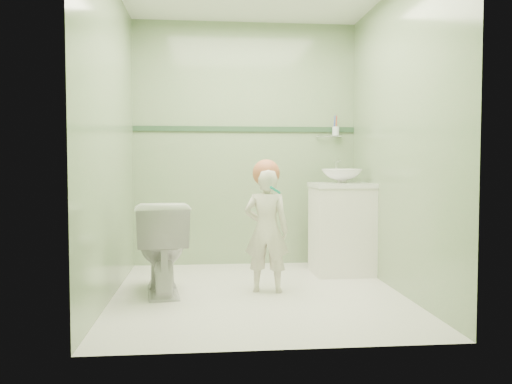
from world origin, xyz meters
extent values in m
plane|color=white|center=(0.00, 0.00, 0.00)|extent=(2.50, 2.50, 0.00)
cube|color=#85A777|center=(0.00, 1.25, 1.20)|extent=(2.20, 0.04, 2.40)
cube|color=#85A777|center=(0.00, -1.25, 1.20)|extent=(2.20, 0.04, 2.40)
cube|color=#85A777|center=(-1.10, 0.00, 1.20)|extent=(0.04, 2.50, 2.40)
cube|color=#85A777|center=(1.10, 0.00, 1.20)|extent=(0.04, 2.50, 2.40)
cube|color=#2E4E33|center=(0.00, 1.24, 1.35)|extent=(2.20, 0.02, 0.05)
cube|color=white|center=(0.84, 0.70, 0.40)|extent=(0.52, 0.50, 0.80)
cube|color=white|center=(0.84, 0.70, 0.81)|extent=(0.54, 0.52, 0.04)
imported|color=white|center=(0.84, 0.70, 0.89)|extent=(0.37, 0.37, 0.13)
cylinder|color=silver|center=(0.84, 0.90, 0.95)|extent=(0.03, 0.03, 0.18)
cylinder|color=silver|center=(0.84, 0.85, 1.03)|extent=(0.02, 0.12, 0.02)
cylinder|color=silver|center=(0.84, 1.20, 1.28)|extent=(0.26, 0.02, 0.02)
cylinder|color=silver|center=(0.90, 1.18, 1.33)|extent=(0.07, 0.07, 0.09)
cylinder|color=red|center=(0.91, 1.19, 1.40)|extent=(0.01, 0.01, 0.17)
cylinder|color=blue|center=(0.88, 1.17, 1.40)|extent=(0.01, 0.01, 0.17)
imported|color=white|center=(-0.74, 0.10, 0.36)|extent=(0.48, 0.75, 0.72)
imported|color=silver|center=(0.07, 0.06, 0.48)|extent=(0.40, 0.31, 0.97)
sphere|color=#BA6440|center=(0.07, 0.08, 0.93)|extent=(0.21, 0.21, 0.21)
cylinder|color=#089175|center=(0.12, -0.08, 0.81)|extent=(0.10, 0.12, 0.06)
cube|color=white|center=(0.08, -0.02, 0.85)|extent=(0.03, 0.03, 0.02)
camera|label=1|loc=(-0.41, -4.03, 1.00)|focal=37.24mm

